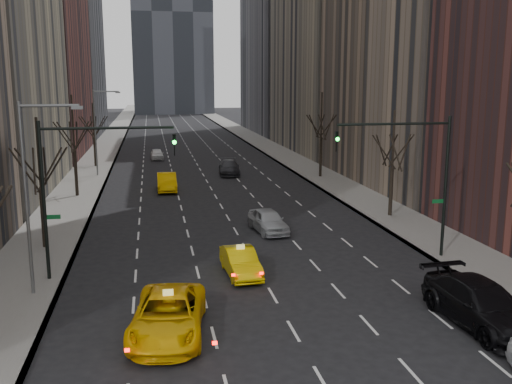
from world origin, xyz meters
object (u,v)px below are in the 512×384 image
silver_sedan_ahead (268,221)px  taxi_suv (168,315)px  taxi_sedan (241,262)px  parked_suv_black (481,304)px

silver_sedan_ahead → taxi_suv: bearing=-123.1°
taxi_sedan → parked_suv_black: parked_suv_black is taller
taxi_sedan → parked_suv_black: size_ratio=0.68×
silver_sedan_ahead → parked_suv_black: parked_suv_black is taller
taxi_suv → taxi_sedan: (3.97, 6.58, -0.13)m
taxi_sedan → silver_sedan_ahead: size_ratio=0.94×
taxi_suv → silver_sedan_ahead: (7.16, 14.88, -0.06)m
taxi_suv → silver_sedan_ahead: 16.51m
taxi_sedan → parked_suv_black: bearing=-45.8°
taxi_suv → parked_suv_black: bearing=1.5°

